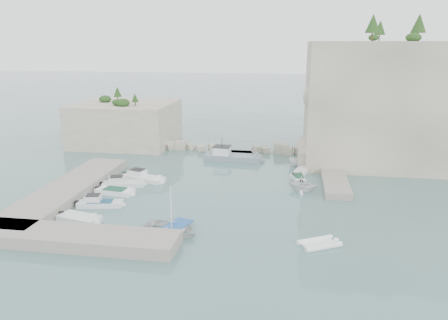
# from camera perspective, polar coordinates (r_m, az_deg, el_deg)

# --- Properties ---
(ground) EXTENTS (400.00, 400.00, 0.00)m
(ground) POSITION_cam_1_polar(r_m,az_deg,el_deg) (48.42, -1.14, -5.27)
(ground) COLOR slate
(ground) RESTS_ON ground
(cliff_east) EXTENTS (26.00, 22.00, 17.00)m
(cliff_east) POSITION_cam_1_polar(r_m,az_deg,el_deg) (69.74, 21.56, 7.21)
(cliff_east) COLOR beige
(cliff_east) RESTS_ON ground
(cliff_terrace) EXTENTS (8.00, 10.00, 2.50)m
(cliff_terrace) POSITION_cam_1_polar(r_m,az_deg,el_deg) (64.74, 13.17, 0.77)
(cliff_terrace) COLOR beige
(cliff_terrace) RESTS_ON ground
(outcrop_west) EXTENTS (16.00, 14.00, 7.00)m
(outcrop_west) POSITION_cam_1_polar(r_m,az_deg,el_deg) (76.30, -12.69, 4.69)
(outcrop_west) COLOR beige
(outcrop_west) RESTS_ON ground
(quay_west) EXTENTS (5.00, 24.00, 1.10)m
(quay_west) POSITION_cam_1_polar(r_m,az_deg,el_deg) (52.97, -19.79, -3.75)
(quay_west) COLOR #9E9689
(quay_west) RESTS_ON ground
(quay_south) EXTENTS (18.00, 4.00, 1.10)m
(quay_south) POSITION_cam_1_polar(r_m,az_deg,el_deg) (40.39, -18.79, -9.60)
(quay_south) COLOR #9E9689
(quay_south) RESTS_ON ground
(ledge_east) EXTENTS (3.00, 16.00, 0.80)m
(ledge_east) POSITION_cam_1_polar(r_m,az_deg,el_deg) (57.32, 14.11, -2.04)
(ledge_east) COLOR #9E9689
(ledge_east) RESTS_ON ground
(breakwater) EXTENTS (28.00, 3.00, 1.40)m
(breakwater) POSITION_cam_1_polar(r_m,az_deg,el_deg) (69.18, 1.30, 1.63)
(breakwater) COLOR beige
(breakwater) RESTS_ON ground
(motorboat_a) EXTENTS (6.57, 3.75, 1.40)m
(motorboat_a) POSITION_cam_1_polar(r_m,az_deg,el_deg) (56.22, -10.50, -2.59)
(motorboat_a) COLOR white
(motorboat_a) RESTS_ON ground
(motorboat_b) EXTENTS (5.73, 3.23, 1.40)m
(motorboat_b) POSITION_cam_1_polar(r_m,az_deg,el_deg) (54.36, -13.01, -3.36)
(motorboat_b) COLOR silver
(motorboat_b) RESTS_ON ground
(motorboat_c) EXTENTS (5.03, 2.40, 0.70)m
(motorboat_c) POSITION_cam_1_polar(r_m,az_deg,el_deg) (51.99, -14.03, -4.28)
(motorboat_c) COLOR white
(motorboat_c) RESTS_ON ground
(motorboat_d) EXTENTS (5.39, 2.45, 1.40)m
(motorboat_d) POSITION_cam_1_polar(r_m,az_deg,el_deg) (48.50, -15.84, -5.84)
(motorboat_d) COLOR silver
(motorboat_d) RESTS_ON ground
(motorboat_e) EXTENTS (4.92, 2.92, 0.70)m
(motorboat_e) POSITION_cam_1_polar(r_m,az_deg,el_deg) (45.33, -18.34, -7.56)
(motorboat_e) COLOR silver
(motorboat_e) RESTS_ON ground
(rowboat) EXTENTS (6.21, 5.30, 1.09)m
(rowboat) POSITION_cam_1_polar(r_m,az_deg,el_deg) (40.76, -6.82, -9.46)
(rowboat) COLOR white
(rowboat) RESTS_ON ground
(inflatable_dinghy) EXTENTS (4.20, 3.46, 0.44)m
(inflatable_dinghy) POSITION_cam_1_polar(r_m,az_deg,el_deg) (39.11, 12.31, -10.84)
(inflatable_dinghy) COLOR white
(inflatable_dinghy) RESTS_ON ground
(tender_east_a) EXTENTS (4.18, 3.84, 1.85)m
(tender_east_a) POSITION_cam_1_polar(r_m,az_deg,el_deg) (52.19, 10.21, -3.98)
(tender_east_a) COLOR white
(tender_east_a) RESTS_ON ground
(tender_east_b) EXTENTS (1.99, 4.02, 0.70)m
(tender_east_b) POSITION_cam_1_polar(r_m,az_deg,el_deg) (55.99, 9.69, -2.63)
(tender_east_b) COLOR silver
(tender_east_b) RESTS_ON ground
(tender_east_c) EXTENTS (2.72, 4.93, 0.70)m
(tender_east_c) POSITION_cam_1_polar(r_m,az_deg,el_deg) (58.18, 9.87, -1.95)
(tender_east_c) COLOR silver
(tender_east_c) RESTS_ON ground
(tender_east_d) EXTENTS (4.20, 2.24, 1.54)m
(tender_east_d) POSITION_cam_1_polar(r_m,az_deg,el_deg) (61.93, 10.26, -0.92)
(tender_east_d) COLOR white
(tender_east_d) RESTS_ON ground
(work_boat) EXTENTS (9.22, 3.20, 2.20)m
(work_boat) POSITION_cam_1_polar(r_m,az_deg,el_deg) (64.40, 1.17, -0.04)
(work_boat) COLOR slate
(work_boat) RESTS_ON ground
(rowboat_mast) EXTENTS (0.10, 0.10, 4.20)m
(rowboat_mast) POSITION_cam_1_polar(r_m,az_deg,el_deg) (39.74, -6.94, -5.99)
(rowboat_mast) COLOR white
(rowboat_mast) RESTS_ON rowboat
(vegetation) EXTENTS (53.48, 13.88, 13.40)m
(vegetation) POSITION_cam_1_polar(r_m,az_deg,el_deg) (69.70, 17.79, 15.33)
(vegetation) COLOR #1E4219
(vegetation) RESTS_ON ground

